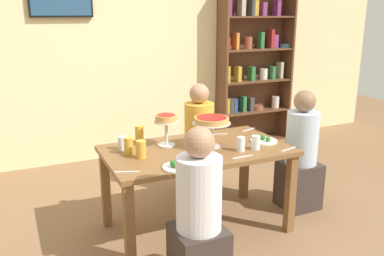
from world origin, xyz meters
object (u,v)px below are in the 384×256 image
object	(u,v)px
bookshelf	(253,64)
cutlery_spare_fork	(242,157)
beer_glass_amber_spare	(129,146)
diner_head_east	(300,159)
water_glass_clear_near	(241,144)
salad_plate_near_diner	(264,140)
water_glass_clear_far	(256,143)
diner_near_left	(199,223)
cutlery_knife_far	(288,149)
water_glass_clear_spare	(122,143)
beer_glass_amber_short	(141,149)
diner_far_right	(199,146)
dining_table	(197,159)
cutlery_fork_near	(218,134)
beer_glass_amber_tall	(139,134)
cutlery_knife_near	(127,172)
cutlery_fork_far	(249,130)
salad_plate_far_diner	(178,166)
deep_dish_pizza_stand	(212,122)
personal_pizza_stand	(166,122)

from	to	relation	value
bookshelf	cutlery_spare_fork	world-z (taller)	bookshelf
beer_glass_amber_spare	cutlery_spare_fork	world-z (taller)	beer_glass_amber_spare
diner_head_east	water_glass_clear_near	xyz separation A→B (m)	(-0.78, -0.18, 0.31)
salad_plate_near_diner	water_glass_clear_far	distance (m)	0.23
diner_near_left	cutlery_knife_far	size ratio (longest dim) A/B	6.39
beer_glass_amber_spare	water_glass_clear_spare	xyz separation A→B (m)	(-0.02, 0.13, -0.01)
beer_glass_amber_short	water_glass_clear_far	size ratio (longest dim) A/B	1.22
diner_far_right	bookshelf	bearing A→B (deg)	131.60
dining_table	beer_glass_amber_spare	bearing A→B (deg)	170.40
diner_far_right	cutlery_fork_near	distance (m)	0.49
water_glass_clear_near	beer_glass_amber_tall	bearing A→B (deg)	140.40
diner_far_right	cutlery_knife_near	world-z (taller)	diner_far_right
dining_table	cutlery_fork_far	xyz separation A→B (m)	(0.69, 0.30, 0.10)
bookshelf	diner_head_east	bearing A→B (deg)	-110.19
beer_glass_amber_tall	water_glass_clear_near	distance (m)	0.89
bookshelf	diner_head_east	size ratio (longest dim) A/B	1.92
cutlery_knife_far	salad_plate_far_diner	bearing A→B (deg)	166.95
cutlery_fork_near	cutlery_spare_fork	bearing A→B (deg)	94.59
deep_dish_pizza_stand	personal_pizza_stand	world-z (taller)	personal_pizza_stand
deep_dish_pizza_stand	beer_glass_amber_short	distance (m)	0.63
beer_glass_amber_tall	diner_head_east	bearing A→B (deg)	-14.57
bookshelf	salad_plate_near_diner	xyz separation A→B (m)	(-1.22, -2.10, -0.37)
water_glass_clear_near	beer_glass_amber_spare	bearing A→B (deg)	160.62
cutlery_knife_near	diner_near_left	bearing A→B (deg)	-31.03
diner_far_right	cutlery_knife_far	size ratio (longest dim) A/B	6.39
beer_glass_amber_spare	bookshelf	bearing A→B (deg)	38.87
diner_far_right	deep_dish_pizza_stand	distance (m)	0.90
diner_head_east	deep_dish_pizza_stand	bearing A→B (deg)	-0.15
diner_near_left	salad_plate_near_diner	world-z (taller)	diner_near_left
personal_pizza_stand	cutlery_fork_far	world-z (taller)	personal_pizza_stand
diner_near_left	deep_dish_pizza_stand	distance (m)	0.96
beer_glass_amber_spare	diner_far_right	bearing A→B (deg)	34.03
dining_table	bookshelf	bearing A→B (deg)	47.82
diner_head_east	water_glass_clear_spare	bearing A→B (deg)	-8.47
diner_near_left	cutlery_knife_far	xyz separation A→B (m)	(1.00, 0.39, 0.25)
water_glass_clear_near	cutlery_fork_near	bearing A→B (deg)	83.67
salad_plate_near_diner	water_glass_clear_spare	distance (m)	1.22
water_glass_clear_spare	personal_pizza_stand	bearing A→B (deg)	-8.27
diner_near_left	diner_far_right	distance (m)	1.60
beer_glass_amber_spare	cutlery_spare_fork	distance (m)	0.91
beer_glass_amber_spare	cutlery_knife_near	bearing A→B (deg)	-107.82
diner_head_east	personal_pizza_stand	world-z (taller)	diner_head_east
diner_far_right	water_glass_clear_spare	bearing A→B (deg)	-62.37
diner_far_right	beer_glass_amber_tall	bearing A→B (deg)	-64.59
beer_glass_amber_tall	cutlery_fork_far	xyz separation A→B (m)	(1.07, -0.06, -0.07)
bookshelf	diner_far_right	size ratio (longest dim) A/B	1.92
cutlery_fork_near	diner_far_right	bearing A→B (deg)	-75.49
water_glass_clear_near	diner_head_east	bearing A→B (deg)	13.33
bookshelf	diner_head_east	distance (m)	2.26
water_glass_clear_near	cutlery_fork_near	distance (m)	0.50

